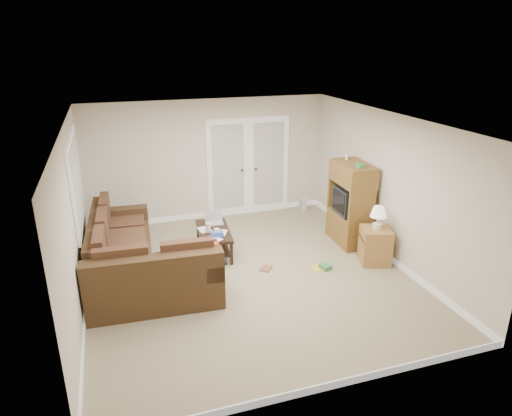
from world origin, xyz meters
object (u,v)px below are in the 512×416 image
object	(u,v)px
coffee_table	(214,240)
side_cabinet	(375,243)
sectional_sofa	(135,261)
tv_armoire	(351,203)

from	to	relation	value
coffee_table	side_cabinet	size ratio (longest dim) A/B	1.13
sectional_sofa	coffee_table	bearing A→B (deg)	27.28
tv_armoire	side_cabinet	distance (m)	0.99
sectional_sofa	tv_armoire	size ratio (longest dim) A/B	1.83
coffee_table	side_cabinet	bearing A→B (deg)	-19.79
tv_armoire	side_cabinet	world-z (taller)	tv_armoire
side_cabinet	tv_armoire	bearing A→B (deg)	107.70
coffee_table	tv_armoire	distance (m)	2.60
coffee_table	side_cabinet	world-z (taller)	side_cabinet
coffee_table	side_cabinet	xyz separation A→B (m)	(2.53, -1.21, 0.12)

